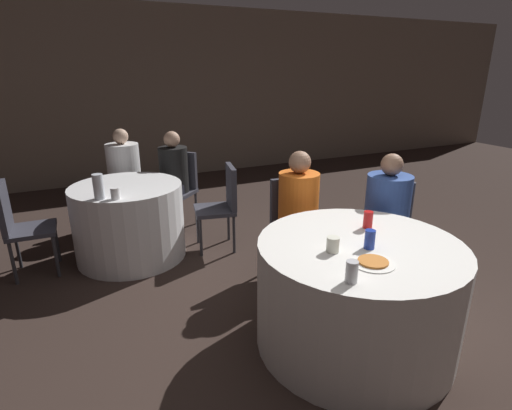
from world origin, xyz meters
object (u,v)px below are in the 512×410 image
table_near (356,294)px  soda_can_red (368,220)px  chair_near_north (294,218)px  soda_can_blue (370,239)px  soda_can_silver (352,272)px  chair_near_northeast (387,221)px  bottle_far (98,187)px  pizza_plate_near (373,262)px  chair_far_west (18,221)px  chair_far_northeast (179,182)px  person_orange_shirt (301,217)px  person_blue_shirt (385,219)px  chair_far_north (126,182)px  chair_far_east (223,200)px  person_black_shirt (171,182)px  table_far (130,222)px  person_white_shirt (125,179)px

table_near → soda_can_red: size_ratio=11.01×
chair_near_north → soda_can_blue: 1.20m
soda_can_silver → soda_can_red: bearing=44.0°
chair_near_northeast → bottle_far: size_ratio=4.03×
pizza_plate_near → soda_can_silver: (-0.25, -0.12, 0.05)m
soda_can_blue → chair_far_west: bearing=134.7°
table_near → bottle_far: (-1.44, 1.70, 0.49)m
chair_far_west → chair_far_northeast: (1.63, 0.63, 0.00)m
chair_near_northeast → soda_can_blue: bearing=93.1°
person_orange_shirt → soda_can_red: bearing=104.8°
table_near → chair_far_west: bearing=135.9°
soda_can_red → chair_far_northeast: bearing=105.8°
chair_near_north → bottle_far: size_ratio=4.03×
person_blue_shirt → chair_near_northeast: bearing=-90.0°
chair_far_north → person_orange_shirt: person_orange_shirt is taller
chair_far_east → soda_can_silver: chair_far_east is taller
chair_far_north → pizza_plate_near: 3.38m
chair_near_northeast → person_blue_shirt: (-0.12, -0.09, 0.07)m
person_black_shirt → table_near: bearing=149.8°
chair_far_west → chair_far_north: 1.40m
table_far → pizza_plate_near: size_ratio=4.12×
soda_can_red → bottle_far: 2.24m
person_orange_shirt → soda_can_red: 0.77m
person_black_shirt → person_blue_shirt: (1.35, -2.01, 0.02)m
person_orange_shirt → bottle_far: bearing=-19.6°
chair_far_northeast → soda_can_red: size_ratio=7.26×
soda_can_red → chair_far_north: bearing=114.8°
table_near → chair_far_northeast: size_ratio=1.52×
chair_far_north → person_black_shirt: size_ratio=0.77×
table_near → chair_near_northeast: bearing=37.7°
table_near → chair_far_west: chair_far_west is taller
person_blue_shirt → pizza_plate_near: (-0.86, -0.82, 0.16)m
person_black_shirt → soda_can_silver: size_ratio=9.44×
table_near → pizza_plate_near: bearing=-115.1°
chair_near_north → chair_far_northeast: bearing=-61.6°
chair_far_north → soda_can_blue: chair_far_north is taller
table_far → person_black_shirt: size_ratio=0.93×
person_white_shirt → chair_near_northeast: bearing=138.6°
person_orange_shirt → table_near: bearing=90.0°
chair_far_east → chair_far_north: same height
chair_far_north → person_white_shirt: 0.17m
table_near → soda_can_silver: 0.68m
table_near → pizza_plate_near: 0.47m
chair_far_west → table_near: bearing=47.2°
chair_far_west → person_black_shirt: person_black_shirt is taller
table_far → bottle_far: 0.65m
chair_near_northeast → chair_far_north: bearing=2.1°
chair_far_northeast → pizza_plate_near: 2.98m
chair_far_west → person_black_shirt: size_ratio=0.77×
chair_far_west → person_blue_shirt: (2.87, -1.50, 0.07)m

